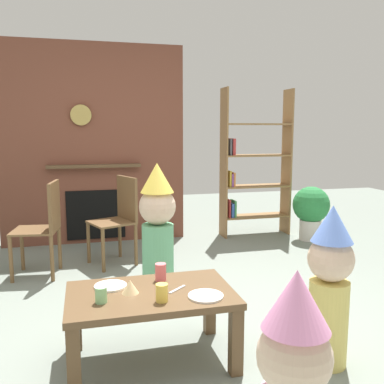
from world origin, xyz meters
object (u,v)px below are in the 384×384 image
Objects in this scene: coffee_table at (151,304)px; child_by_the_chairs at (158,225)px; paper_cup_near_left at (162,293)px; child_in_pink at (330,282)px; dining_chair_middle at (119,215)px; potted_plant_tall at (311,209)px; paper_cup_center at (101,295)px; paper_plate_front at (110,286)px; birthday_cake_slice at (130,287)px; paper_cup_near_right at (161,272)px; dining_chair_left at (45,223)px; paper_plate_rear at (206,296)px; bookshelf at (252,169)px.

coffee_table is 1.10m from child_by_the_chairs.
child_in_pink is (0.96, -0.13, 0.02)m from paper_cup_near_left.
potted_plant_tall is (2.40, 0.33, -0.11)m from dining_chair_middle.
paper_plate_front is (0.06, 0.22, -0.04)m from paper_cup_center.
child_by_the_chairs reaches higher than birthday_cake_slice.
coffee_table is 9.72× the size of birthday_cake_slice.
birthday_cake_slice is (0.11, -0.13, 0.03)m from paper_plate_front.
coffee_table is at bearing 68.57° from dining_chair_middle.
paper_cup_near_left reaches higher than paper_cup_center.
child_by_the_chairs is at bearing 81.34° from paper_cup_near_right.
coffee_table is at bearing 103.97° from paper_cup_near_left.
paper_cup_near_right is 0.56× the size of paper_plate_front.
paper_plate_front is at bearing 74.05° from paper_cup_center.
coffee_table is 0.16m from birthday_cake_slice.
child_by_the_chairs is 1.23× the size of dining_chair_left.
paper_plate_rear is 2.15m from dining_chair_middle.
birthday_cake_slice reaches higher than paper_plate_front.
potted_plant_tall is at bearing 165.93° from dining_chair_middle.
dining_chair_left reaches higher than potted_plant_tall.
child_by_the_chairs reaches higher than dining_chair_middle.
dining_chair_middle is (-0.11, 1.80, 0.02)m from paper_cup_near_right.
bookshelf is at bearing -178.48° from dining_chair_middle.
bookshelf is 0.90m from potted_plant_tall.
child_in_pink reaches higher than paper_plate_rear.
paper_plate_front is at bearing 150.32° from paper_plate_rear.
dining_chair_left is at bearing 117.42° from paper_cup_near_right.
paper_cup_center is 1.89m from dining_chair_left.
child_in_pink reaches higher than paper_cup_near_left.
bookshelf is 19.00× the size of birthday_cake_slice.
paper_plate_front is 0.96× the size of paper_plate_rear.
dining_chair_middle is at bearing 93.43° from paper_cup_near_right.
paper_cup_near_right reaches higher than paper_cup_center.
child_in_pink is 2.68m from dining_chair_left.
paper_cup_center is 2.08m from dining_chair_middle.
birthday_cake_slice is (-0.41, 0.16, 0.03)m from paper_plate_rear.
paper_cup_center is 0.08× the size of child_by_the_chairs.
dining_chair_left is (-0.73, 1.76, 0.15)m from coffee_table.
coffee_table is 0.34m from paper_plate_rear.
paper_plate_front is 0.59m from paper_plate_rear.
bookshelf is 3.39m from paper_cup_near_left.
paper_plate_front is 0.18× the size of child_by_the_chairs.
bookshelf is at bearing 54.11° from paper_cup_center.
birthday_cake_slice is at bearing -51.06° from paper_plate_front.
birthday_cake_slice is at bearing 1.23° from child_in_pink.
paper_cup_near_right is at bearing 38.15° from birthday_cake_slice.
coffee_table is 4.96× the size of paper_plate_front.
paper_plate_rear is (0.58, -0.07, -0.04)m from paper_cup_center.
potted_plant_tall is at bearing 42.88° from paper_cup_near_right.
paper_plate_rear is 0.30× the size of potted_plant_tall.
paper_plate_front is 0.22× the size of dining_chair_middle.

